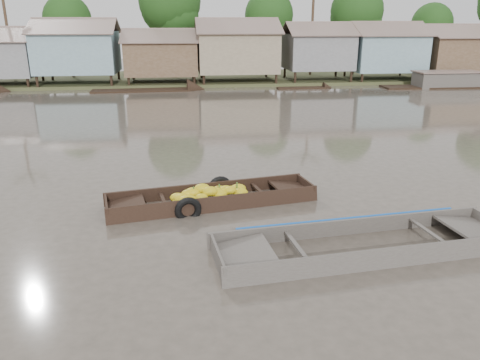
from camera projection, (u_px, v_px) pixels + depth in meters
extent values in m
plane|color=#494138|center=(272.00, 226.00, 12.19)|extent=(120.00, 120.00, 0.00)
cube|color=#384723|center=(206.00, 79.00, 43.21)|extent=(120.00, 12.00, 0.50)
cube|color=slate|center=(1.00, 58.00, 37.29)|extent=(5.50, 4.80, 2.80)
cube|color=brown|center=(3.00, 33.00, 37.92)|extent=(5.90, 2.79, 1.19)
cube|color=#789BA6|center=(78.00, 52.00, 37.85)|extent=(6.20, 5.20, 3.20)
cube|color=brown|center=(71.00, 26.00, 35.87)|extent=(6.60, 3.02, 1.28)
cube|color=brown|center=(78.00, 26.00, 38.51)|extent=(6.60, 3.02, 1.28)
cube|color=brown|center=(162.00, 58.00, 38.78)|extent=(5.80, 4.60, 2.70)
cube|color=brown|center=(160.00, 36.00, 37.03)|extent=(6.20, 2.67, 1.14)
cube|color=brown|center=(161.00, 35.00, 39.37)|extent=(6.20, 2.67, 1.14)
cube|color=gray|center=(237.00, 52.00, 39.36)|extent=(6.50, 5.30, 3.30)
cube|color=brown|center=(239.00, 26.00, 37.34)|extent=(6.90, 3.08, 1.31)
cube|color=brown|center=(235.00, 25.00, 40.03)|extent=(6.90, 3.08, 1.31)
cube|color=slate|center=(318.00, 52.00, 40.17)|extent=(5.40, 4.70, 2.90)
cube|color=brown|center=(323.00, 29.00, 38.37)|extent=(5.80, 2.73, 1.17)
cube|color=brown|center=(315.00, 28.00, 40.76)|extent=(5.80, 2.73, 1.17)
cube|color=#789BA6|center=(384.00, 52.00, 40.89)|extent=(6.00, 5.00, 3.10)
cube|color=brown|center=(393.00, 29.00, 38.98)|extent=(6.40, 2.90, 1.24)
cube|color=brown|center=(380.00, 28.00, 41.52)|extent=(6.40, 2.90, 1.24)
cube|color=brown|center=(454.00, 52.00, 41.65)|extent=(5.70, 4.90, 2.80)
cube|color=brown|center=(466.00, 31.00, 39.82)|extent=(6.10, 2.85, 1.21)
cube|color=brown|center=(449.00, 30.00, 42.30)|extent=(6.10, 2.85, 1.21)
cylinder|color=#473323|center=(71.00, 52.00, 41.99)|extent=(0.28, 0.28, 4.90)
sphere|color=#153D13|center=(67.00, 19.00, 41.09)|extent=(4.20, 4.20, 4.20)
cylinder|color=#473323|center=(172.00, 44.00, 41.86)|extent=(0.28, 0.28, 6.30)
sphere|color=#153D13|center=(170.00, 1.00, 40.70)|extent=(5.40, 5.40, 5.40)
cylinder|color=#473323|center=(268.00, 49.00, 44.00)|extent=(0.28, 0.28, 5.25)
sphere|color=#153D13|center=(269.00, 15.00, 43.03)|extent=(4.50, 4.50, 4.50)
cylinder|color=#473323|center=(354.00, 47.00, 43.92)|extent=(0.28, 0.28, 5.60)
sphere|color=#153D13|center=(357.00, 11.00, 42.89)|extent=(4.80, 4.80, 4.80)
cylinder|color=#473323|center=(429.00, 51.00, 45.94)|extent=(0.28, 0.28, 4.55)
sphere|color=#153D13|center=(432.00, 24.00, 45.11)|extent=(3.90, 3.90, 3.90)
cylinder|color=#473323|center=(7.00, 28.00, 40.29)|extent=(0.24, 0.24, 9.00)
cylinder|color=#473323|center=(312.00, 34.00, 43.54)|extent=(0.24, 0.24, 8.00)
cube|color=black|center=(212.00, 206.00, 13.70)|extent=(6.06, 2.20, 0.08)
cube|color=black|center=(207.00, 191.00, 14.21)|extent=(6.01, 1.26, 0.56)
cube|color=black|center=(218.00, 206.00, 13.04)|extent=(6.01, 1.26, 0.56)
cube|color=black|center=(305.00, 188.00, 14.47)|extent=(0.30, 1.31, 0.53)
cube|color=black|center=(290.00, 188.00, 14.30)|extent=(1.22, 1.31, 0.20)
cube|color=black|center=(107.00, 210.00, 12.78)|extent=(0.30, 1.31, 0.53)
cube|color=black|center=(126.00, 205.00, 12.91)|extent=(1.22, 1.31, 0.20)
cube|color=black|center=(163.00, 200.00, 13.19)|extent=(0.33, 1.26, 0.05)
cube|color=black|center=(258.00, 190.00, 13.99)|extent=(0.33, 1.26, 0.05)
ellipsoid|color=yellow|center=(182.00, 199.00, 13.30)|extent=(0.54, 0.42, 0.30)
ellipsoid|color=yellow|center=(187.00, 200.00, 13.18)|extent=(0.54, 0.42, 0.30)
ellipsoid|color=yellow|center=(250.00, 198.00, 13.57)|extent=(0.45, 0.35, 0.25)
ellipsoid|color=yellow|center=(238.00, 189.00, 14.04)|extent=(0.53, 0.41, 0.29)
ellipsoid|color=yellow|center=(193.00, 192.00, 13.46)|extent=(0.54, 0.42, 0.30)
ellipsoid|color=yellow|center=(205.00, 191.00, 13.71)|extent=(0.48, 0.37, 0.27)
ellipsoid|color=yellow|center=(240.00, 192.00, 13.67)|extent=(0.50, 0.39, 0.28)
ellipsoid|color=yellow|center=(232.00, 190.00, 14.07)|extent=(0.47, 0.36, 0.26)
ellipsoid|color=yellow|center=(190.00, 203.00, 13.13)|extent=(0.52, 0.41, 0.29)
ellipsoid|color=yellow|center=(183.00, 206.00, 13.04)|extent=(0.43, 0.33, 0.24)
ellipsoid|color=yellow|center=(220.00, 194.00, 13.45)|extent=(0.47, 0.36, 0.26)
ellipsoid|color=yellow|center=(219.00, 190.00, 14.05)|extent=(0.45, 0.35, 0.25)
ellipsoid|color=yellow|center=(178.00, 198.00, 13.44)|extent=(0.49, 0.38, 0.27)
ellipsoid|color=yellow|center=(188.00, 194.00, 13.43)|extent=(0.46, 0.36, 0.26)
ellipsoid|color=yellow|center=(202.00, 197.00, 13.21)|extent=(0.42, 0.32, 0.23)
ellipsoid|color=yellow|center=(219.00, 200.00, 13.31)|extent=(0.44, 0.34, 0.24)
ellipsoid|color=yellow|center=(188.00, 203.00, 13.11)|extent=(0.53, 0.41, 0.29)
ellipsoid|color=yellow|center=(230.00, 190.00, 13.53)|extent=(0.42, 0.33, 0.23)
ellipsoid|color=yellow|center=(200.00, 190.00, 13.76)|extent=(0.43, 0.33, 0.24)
ellipsoid|color=yellow|center=(210.00, 191.00, 13.36)|extent=(0.51, 0.40, 0.28)
ellipsoid|color=yellow|center=(226.00, 190.00, 13.61)|extent=(0.50, 0.38, 0.27)
ellipsoid|color=yellow|center=(202.00, 188.00, 13.49)|extent=(0.51, 0.40, 0.28)
ellipsoid|color=yellow|center=(190.00, 200.00, 13.20)|extent=(0.48, 0.37, 0.27)
ellipsoid|color=yellow|center=(205.00, 191.00, 13.78)|extent=(0.44, 0.34, 0.24)
ellipsoid|color=yellow|center=(203.00, 191.00, 13.62)|extent=(0.48, 0.37, 0.26)
ellipsoid|color=yellow|center=(179.00, 202.00, 13.29)|extent=(0.42, 0.33, 0.23)
ellipsoid|color=yellow|center=(216.00, 192.00, 13.48)|extent=(0.48, 0.38, 0.27)
cylinder|color=#3F6626|center=(194.00, 190.00, 13.37)|extent=(0.04, 0.04, 0.19)
cylinder|color=#3F6626|center=(219.00, 187.00, 13.59)|extent=(0.04, 0.04, 0.19)
cylinder|color=#3F6626|center=(237.00, 186.00, 13.74)|extent=(0.04, 0.04, 0.19)
torus|color=black|center=(220.00, 188.00, 14.41)|extent=(0.79, 0.33, 0.76)
torus|color=black|center=(188.00, 210.00, 12.71)|extent=(0.78, 0.33, 0.75)
cube|color=#463F3B|center=(364.00, 253.00, 10.90)|extent=(7.07, 2.22, 0.08)
cube|color=#463F3B|center=(349.00, 229.00, 11.61)|extent=(7.08, 0.91, 0.57)
cube|color=#463F3B|center=(384.00, 261.00, 10.04)|extent=(7.08, 0.91, 0.57)
cube|color=#463F3B|center=(473.00, 229.00, 11.41)|extent=(1.36, 1.62, 0.23)
cube|color=#463F3B|center=(218.00, 260.00, 10.08)|extent=(0.24, 1.73, 0.54)
cube|color=#463F3B|center=(245.00, 254.00, 10.19)|extent=(1.36, 1.62, 0.23)
cube|color=#463F3B|center=(297.00, 247.00, 10.43)|extent=(0.28, 1.67, 0.05)
cube|color=#463F3B|center=(429.00, 232.00, 11.14)|extent=(0.28, 1.67, 0.05)
cube|color=#665E54|center=(364.00, 252.00, 10.89)|extent=(5.40, 1.91, 0.02)
cube|color=#114FAD|center=(349.00, 220.00, 11.59)|extent=(5.72, 0.69, 0.14)
cube|color=black|center=(301.00, 89.00, 37.17)|extent=(3.90, 0.87, 0.35)
cube|color=black|center=(142.00, 92.00, 35.84)|extent=(7.61, 1.98, 0.35)
cube|color=black|center=(442.00, 88.00, 37.87)|extent=(9.92, 2.56, 0.35)
cube|color=black|center=(446.00, 81.00, 37.69)|extent=(5.00, 2.00, 1.20)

